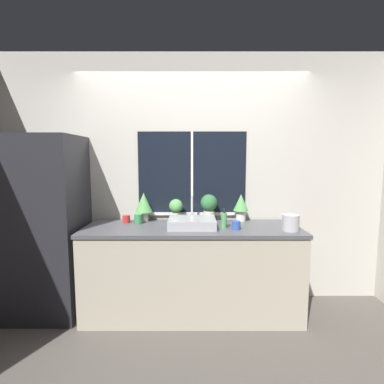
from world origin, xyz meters
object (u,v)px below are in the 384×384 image
object	(u,v)px
sink	(192,223)
potted_plant_center_left	(176,208)
refrigerator	(45,226)
kettle	(291,222)
potted_plant_far_left	(144,204)
mug_red	(126,219)
soap_bottle	(224,220)
potted_plant_far_right	(241,205)
mug_blue	(236,225)
potted_plant_center_right	(209,206)
mug_green	(138,219)

from	to	relation	value
sink	potted_plant_center_left	bearing A→B (deg)	121.78
refrigerator	kettle	distance (m)	2.43
potted_plant_far_left	mug_red	distance (m)	0.24
sink	potted_plant_center_left	xyz separation A→B (m)	(-0.17, 0.28, 0.10)
soap_bottle	potted_plant_far_right	bearing A→B (deg)	55.87
mug_blue	potted_plant_far_left	bearing A→B (deg)	158.63
potted_plant_center_right	potted_plant_far_right	bearing A→B (deg)	0.00
potted_plant_far_left	soap_bottle	distance (m)	0.90
potted_plant_far_left	mug_green	distance (m)	0.19
mug_green	potted_plant_center_right	bearing A→B (deg)	9.57
refrigerator	soap_bottle	world-z (taller)	refrigerator
potted_plant_far_right	mug_green	xyz separation A→B (m)	(-1.09, -0.13, -0.12)
refrigerator	potted_plant_center_right	size ratio (longest dim) A/B	6.17
potted_plant_center_right	sink	bearing A→B (deg)	-123.40
refrigerator	sink	size ratio (longest dim) A/B	3.90
refrigerator	potted_plant_far_right	size ratio (longest dim) A/B	6.11
potted_plant_center_left	potted_plant_far_left	bearing A→B (deg)	-180.00
potted_plant_far_right	mug_red	size ratio (longest dim) A/B	3.72
potted_plant_center_left	potted_plant_center_right	bearing A→B (deg)	-0.00
refrigerator	potted_plant_far_right	xyz separation A→B (m)	(2.02, 0.22, 0.17)
potted_plant_center_left	soap_bottle	distance (m)	0.58
mug_green	refrigerator	bearing A→B (deg)	-174.32
mug_blue	mug_red	bearing A→B (deg)	165.11
potted_plant_far_right	soap_bottle	bearing A→B (deg)	-124.13
mug_green	mug_blue	distance (m)	1.01
refrigerator	sink	bearing A→B (deg)	-2.34
potted_plant_far_left	soap_bottle	bearing A→B (deg)	-20.86
kettle	potted_plant_center_right	bearing A→B (deg)	150.87
potted_plant_center_left	potted_plant_far_right	size ratio (longest dim) A/B	0.82
soap_bottle	mug_red	xyz separation A→B (m)	(-1.01, 0.25, -0.04)
mug_green	mug_red	bearing A→B (deg)	158.47
potted_plant_far_left	refrigerator	bearing A→B (deg)	-167.34
potted_plant_far_right	mug_green	world-z (taller)	potted_plant_far_right
soap_bottle	refrigerator	bearing A→B (deg)	176.84
sink	mug_blue	size ratio (longest dim) A/B	5.58
potted_plant_far_right	mug_green	size ratio (longest dim) A/B	2.91
potted_plant_center_right	mug_green	world-z (taller)	potted_plant_center_right
potted_plant_far_right	mug_red	bearing A→B (deg)	-176.66
potted_plant_far_right	mug_blue	distance (m)	0.41
potted_plant_center_right	mug_green	distance (m)	0.76
refrigerator	soap_bottle	distance (m)	1.81
kettle	mug_blue	bearing A→B (deg)	174.62
refrigerator	mug_blue	xyz separation A→B (m)	(1.91, -0.15, 0.04)
potted_plant_far_left	kettle	distance (m)	1.51
mug_green	mug_red	xyz separation A→B (m)	(-0.14, 0.05, -0.01)
potted_plant_far_right	mug_blue	bearing A→B (deg)	-105.56
refrigerator	potted_plant_far_left	world-z (taller)	refrigerator
potted_plant_center_right	mug_red	size ratio (longest dim) A/B	3.69
potted_plant_center_right	mug_green	size ratio (longest dim) A/B	2.89
mug_green	potted_plant_center_left	bearing A→B (deg)	17.93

